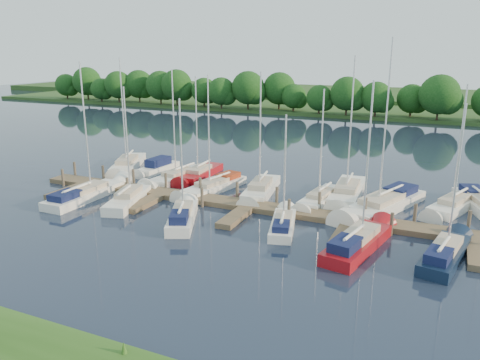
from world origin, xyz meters
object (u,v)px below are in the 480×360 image
at_px(dock, 247,208).
at_px(sailboat_n_0, 127,166).
at_px(sailboat_n_5, 260,191).
at_px(motorboat, 157,169).
at_px(sailboat_s_2, 183,217).

distance_m(dock, sailboat_n_0, 18.11).
relative_size(dock, sailboat_n_5, 3.70).
distance_m(motorboat, sailboat_s_2, 14.92).
xyz_separation_m(dock, sailboat_s_2, (-3.30, -4.12, 0.14)).
relative_size(motorboat, sailboat_n_5, 0.54).
height_order(sailboat_n_5, sailboat_s_2, sailboat_n_5).
distance_m(sailboat_n_0, sailboat_s_2, 17.44).
distance_m(motorboat, sailboat_n_5, 12.76).
bearing_deg(sailboat_n_0, sailboat_s_2, 116.13).
bearing_deg(motorboat, dock, 156.33).
height_order(motorboat, sailboat_s_2, sailboat_s_2).
xyz_separation_m(sailboat_n_5, sailboat_s_2, (-2.71, -8.43, 0.06)).
height_order(sailboat_n_0, sailboat_s_2, sailboat_n_0).
height_order(sailboat_n_0, motorboat, sailboat_n_0).
bearing_deg(dock, sailboat_n_5, 97.81).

